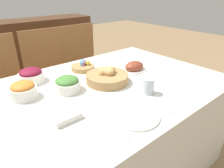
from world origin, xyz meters
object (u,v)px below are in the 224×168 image
Objects in this scene: green_salad_bowl at (67,84)px; drinking_cup at (148,86)px; ham_platter at (134,67)px; spoon at (158,105)px; chair_far_left at (1,90)px; fork at (114,128)px; chair_far_right at (85,67)px; bread_basket at (107,77)px; chair_far_center at (51,76)px; knife at (154,107)px; dinner_plate at (136,116)px; butter_dish at (66,117)px; sideboard at (38,54)px; carrot_bowl at (23,90)px; egg_basket at (83,66)px; beet_salad_bowl at (31,75)px.

drinking_cup is at bearing -44.12° from green_salad_bowl.
spoon is at bearing -121.45° from ham_platter.
chair_far_left is 0.88m from green_salad_bowl.
ham_platter is 0.74m from fork.
chair_far_right reaches higher than bread_basket.
chair_far_center reaches higher than spoon.
chair_far_center reaches higher than bread_basket.
spoon is at bearing -4.04° from knife.
knife is at bearing 0.00° from dinner_plate.
chair_far_center is 1.16m from butter_dish.
butter_dish is at bearing -106.74° from sideboard.
chair_far_center is (0.46, -0.00, 0.00)m from chair_far_left.
knife is (0.51, -1.28, 0.23)m from chair_far_left.
green_salad_bowl is at bearing 167.19° from bread_basket.
chair_far_left is at bearing 178.73° from chair_far_right.
bread_basket reaches higher than carrot_bowl.
sideboard is 8.43× the size of knife.
egg_basket is at bearing -81.29° from chair_far_center.
carrot_bowl is (-0.12, -0.20, 0.00)m from beet_salad_bowl.
ham_platter is 1.47× the size of green_salad_bowl.
chair_far_left is 1.04m from bread_basket.
chair_far_center is 5.32× the size of fork.
spoon is (0.02, -0.42, -0.03)m from bread_basket.
sideboard reaches higher than bread_basket.
beet_salad_bowl is 0.23m from carrot_bowl.
fork is (0.23, -1.28, 0.23)m from chair_far_left.
sideboard is 9.36× the size of green_salad_bowl.
spoon is at bearing -88.10° from egg_basket.
bread_basket reaches higher than beet_salad_bowl.
egg_basket is at bearing 98.67° from drinking_cup.
fork is 1.00× the size of knife.
sideboard is 2.31m from fork.
bread_basket is 0.30m from ham_platter.
chair_far_right is 1.40m from dinner_plate.
egg_basket is 0.40m from beet_salad_bowl.
ham_platter is 1.57× the size of carrot_bowl.
sideboard is at bearing 68.62° from beet_salad_bowl.
green_salad_bowl is (-0.27, 0.06, 0.01)m from bread_basket.
knife is at bearing -63.05° from beet_salad_bowl.
beet_salad_bowl is at bearing -73.56° from chair_far_left.
green_salad_bowl is at bearing -19.54° from carrot_bowl.
chair_far_right is 5.46× the size of egg_basket.
beet_salad_bowl is 0.80m from dinner_plate.
egg_basket reaches higher than spoon.
carrot_bowl reaches higher than fork.
carrot_bowl is 0.84× the size of fork.
egg_basket is 0.98× the size of spoon.
chair_far_center is 0.87m from green_salad_bowl.
chair_far_left is 0.77m from carrot_bowl.
bread_basket reaches higher than dinner_plate.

